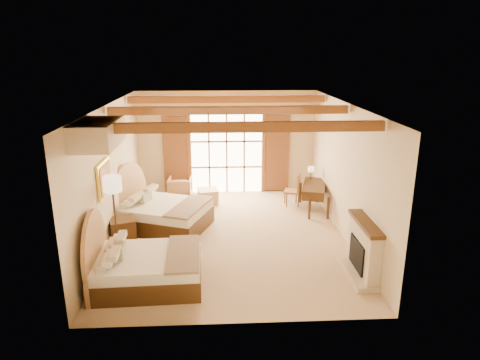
{
  "coord_description": "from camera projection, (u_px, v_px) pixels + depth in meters",
  "views": [
    {
      "loc": [
        -0.26,
        -9.62,
        4.37
      ],
      "look_at": [
        0.25,
        0.2,
        1.38
      ],
      "focal_mm": 32.0,
      "sensor_mm": 36.0,
      "label": 1
    }
  ],
  "objects": [
    {
      "name": "nightstand",
      "position": [
        123.0,
        232.0,
        9.88
      ],
      "size": [
        0.71,
        0.71,
        0.67
      ],
      "primitive_type": "cube",
      "rotation": [
        0.0,
        0.0,
        0.34
      ],
      "color": "#4E3113",
      "rests_on": "floor"
    },
    {
      "name": "desk_chair",
      "position": [
        292.0,
        195.0,
        12.5
      ],
      "size": [
        0.54,
        0.53,
        0.97
      ],
      "rotation": [
        0.0,
        0.0,
        -0.3
      ],
      "color": "#B77148",
      "rests_on": "floor"
    },
    {
      "name": "fireplace",
      "position": [
        363.0,
        252.0,
        8.55
      ],
      "size": [
        0.46,
        1.4,
        1.16
      ],
      "color": "beige",
      "rests_on": "ground"
    },
    {
      "name": "desk",
      "position": [
        314.0,
        196.0,
        12.08
      ],
      "size": [
        0.97,
        1.53,
        0.77
      ],
      "rotation": [
        0.0,
        0.0,
        -0.27
      ],
      "color": "#4E3113",
      "rests_on": "floor"
    },
    {
      "name": "ceiling",
      "position": [
        229.0,
        105.0,
        9.55
      ],
      "size": [
        7.0,
        7.0,
        0.0
      ],
      "primitive_type": "plane",
      "rotation": [
        3.14,
        0.0,
        0.0
      ],
      "color": "#A97239",
      "rests_on": "ground"
    },
    {
      "name": "ceiling_beams",
      "position": [
        229.0,
        110.0,
        9.58
      ],
      "size": [
        5.39,
        4.6,
        0.18
      ],
      "primitive_type": null,
      "color": "brown",
      "rests_on": "ceiling"
    },
    {
      "name": "bed_near",
      "position": [
        140.0,
        265.0,
        8.22
      ],
      "size": [
        2.11,
        1.63,
        1.35
      ],
      "rotation": [
        0.0,
        0.0,
        0.04
      ],
      "color": "#4E3113",
      "rests_on": "floor"
    },
    {
      "name": "floor_lamp",
      "position": [
        112.0,
        189.0,
        8.99
      ],
      "size": [
        0.39,
        0.39,
        1.85
      ],
      "color": "#3A2A19",
      "rests_on": "floor"
    },
    {
      "name": "bed_far",
      "position": [
        158.0,
        212.0,
        10.88
      ],
      "size": [
        2.68,
        2.27,
        1.41
      ],
      "rotation": [
        0.0,
        0.0,
        -0.36
      ],
      "color": "#4E3113",
      "rests_on": "floor"
    },
    {
      "name": "canopy_valance",
      "position": [
        98.0,
        134.0,
        7.59
      ],
      "size": [
        0.7,
        1.4,
        0.45
      ],
      "primitive_type": "cube",
      "color": "beige",
      "rests_on": "ceiling"
    },
    {
      "name": "armchair",
      "position": [
        180.0,
        188.0,
        13.12
      ],
      "size": [
        0.71,
        0.73,
        0.65
      ],
      "primitive_type": "imported",
      "rotation": [
        0.0,
        0.0,
        -3.17
      ],
      "color": "tan",
      "rests_on": "floor"
    },
    {
      "name": "wall_back",
      "position": [
        227.0,
        143.0,
        13.36
      ],
      "size": [
        5.5,
        0.0,
        5.5
      ],
      "primitive_type": "plane",
      "rotation": [
        1.57,
        0.0,
        0.0
      ],
      "color": "beige",
      "rests_on": "ground"
    },
    {
      "name": "desk_lamp",
      "position": [
        311.0,
        170.0,
        12.42
      ],
      "size": [
        0.18,
        0.18,
        0.36
      ],
      "color": "#3A2A19",
      "rests_on": "desk"
    },
    {
      "name": "floor",
      "position": [
        230.0,
        236.0,
        10.48
      ],
      "size": [
        7.0,
        7.0,
        0.0
      ],
      "primitive_type": "plane",
      "color": "#CEB08D",
      "rests_on": "ground"
    },
    {
      "name": "wall_left",
      "position": [
        111.0,
        175.0,
        9.88
      ],
      "size": [
        0.0,
        7.0,
        7.0
      ],
      "primitive_type": "plane",
      "rotation": [
        1.57,
        0.0,
        1.57
      ],
      "color": "beige",
      "rests_on": "ground"
    },
    {
      "name": "painting",
      "position": [
        104.0,
        178.0,
        9.12
      ],
      "size": [
        0.06,
        0.95,
        0.75
      ],
      "color": "yellow",
      "rests_on": "wall_left"
    },
    {
      "name": "ottoman",
      "position": [
        208.0,
        196.0,
        12.73
      ],
      "size": [
        0.64,
        0.64,
        0.42
      ],
      "primitive_type": "cube",
      "rotation": [
        0.0,
        0.0,
        0.13
      ],
      "color": "tan",
      "rests_on": "floor"
    },
    {
      "name": "wall_right",
      "position": [
        345.0,
        172.0,
        10.15
      ],
      "size": [
        0.0,
        7.0,
        7.0
      ],
      "primitive_type": "plane",
      "rotation": [
        1.57,
        0.0,
        -1.57
      ],
      "color": "beige",
      "rests_on": "ground"
    },
    {
      "name": "french_doors",
      "position": [
        227.0,
        154.0,
        13.4
      ],
      "size": [
        3.95,
        0.08,
        2.6
      ],
      "color": "white",
      "rests_on": "ground"
    }
  ]
}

